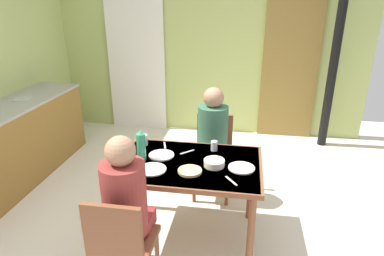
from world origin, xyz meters
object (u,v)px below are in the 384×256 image
(chair_near_diner, at_px, (121,244))
(person_near_diner, at_px, (125,196))
(dining_table, at_px, (189,171))
(chair_far_diner, at_px, (213,150))
(serving_bowl_center, at_px, (214,163))
(kitchen_counter, at_px, (10,146))
(water_bottle_green_near, at_px, (141,146))
(person_far_diner, at_px, (213,131))

(chair_near_diner, relative_size, person_near_diner, 1.13)
(dining_table, height_order, person_near_diner, person_near_diner)
(chair_near_diner, bearing_deg, chair_far_diner, 73.39)
(chair_far_diner, bearing_deg, serving_bowl_center, 95.85)
(kitchen_counter, height_order, person_near_diner, person_near_diner)
(dining_table, xyz_separation_m, water_bottle_green_near, (-0.40, -0.02, 0.21))
(water_bottle_green_near, bearing_deg, person_far_diner, 50.48)
(person_far_diner, xyz_separation_m, serving_bowl_center, (0.08, -0.66, -0.02))
(dining_table, distance_m, water_bottle_green_near, 0.46)
(person_near_diner, relative_size, serving_bowl_center, 4.53)
(kitchen_counter, height_order, chair_near_diner, kitchen_counter)
(chair_near_diner, xyz_separation_m, person_far_diner, (0.46, 1.40, 0.28))
(chair_near_diner, height_order, person_far_diner, person_far_diner)
(kitchen_counter, relative_size, water_bottle_green_near, 8.57)
(chair_far_diner, distance_m, person_far_diner, 0.31)
(chair_near_diner, relative_size, chair_far_diner, 1.00)
(chair_far_diner, distance_m, person_near_diner, 1.50)
(chair_near_diner, bearing_deg, kitchen_counter, 143.10)
(person_far_diner, bearing_deg, chair_near_diner, 71.87)
(chair_far_diner, xyz_separation_m, serving_bowl_center, (0.08, -0.80, 0.27))
(person_near_diner, xyz_separation_m, person_far_diner, (0.46, 1.26, 0.00))
(kitchen_counter, distance_m, serving_bowl_center, 2.48)
(chair_near_diner, relative_size, water_bottle_green_near, 3.19)
(person_near_diner, bearing_deg, person_far_diner, 70.06)
(chair_near_diner, height_order, person_near_diner, person_near_diner)
(water_bottle_green_near, bearing_deg, chair_far_diner, 55.73)
(person_far_diner, bearing_deg, kitchen_counter, 0.42)
(water_bottle_green_near, bearing_deg, person_near_diner, -82.93)
(serving_bowl_center, bearing_deg, kitchen_counter, 164.88)
(chair_far_diner, relative_size, person_near_diner, 1.13)
(dining_table, distance_m, chair_far_diner, 0.79)
(kitchen_counter, height_order, water_bottle_green_near, water_bottle_green_near)
(chair_far_diner, bearing_deg, kitchen_counter, 3.82)
(person_near_diner, distance_m, water_bottle_green_near, 0.62)
(chair_far_diner, xyz_separation_m, person_far_diner, (0.00, -0.14, 0.28))
(water_bottle_green_near, bearing_deg, chair_near_diner, -84.20)
(dining_table, relative_size, serving_bowl_center, 7.08)
(dining_table, bearing_deg, serving_bowl_center, -7.73)
(kitchen_counter, height_order, person_far_diner, person_far_diner)
(person_near_diner, height_order, person_far_diner, same)
(chair_far_diner, bearing_deg, chair_near_diner, 73.39)
(chair_near_diner, distance_m, chair_far_diner, 1.60)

